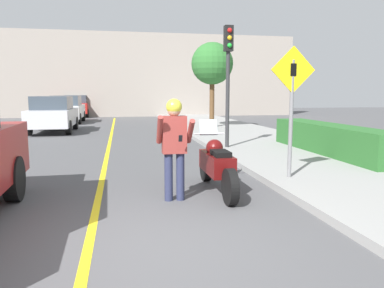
{
  "coord_description": "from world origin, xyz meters",
  "views": [
    {
      "loc": [
        -0.19,
        -4.22,
        1.8
      ],
      "look_at": [
        1.1,
        2.52,
        0.87
      ],
      "focal_mm": 35.0,
      "sensor_mm": 36.0,
      "label": 1
    }
  ],
  "objects_px": {
    "parked_car_white": "(67,109)",
    "parked_car_red": "(77,106)",
    "street_tree": "(212,64)",
    "crossing_sign": "(292,99)",
    "person_biker": "(174,139)",
    "traffic_light": "(228,64)",
    "motorcycle": "(216,165)",
    "parked_car_silver": "(53,114)"
  },
  "relations": [
    {
      "from": "motorcycle",
      "to": "street_tree",
      "type": "xyz_separation_m",
      "value": [
        2.78,
        11.63,
        2.73
      ]
    },
    {
      "from": "street_tree",
      "to": "parked_car_white",
      "type": "relative_size",
      "value": 0.99
    },
    {
      "from": "motorcycle",
      "to": "parked_car_silver",
      "type": "height_order",
      "value": "parked_car_silver"
    },
    {
      "from": "crossing_sign",
      "to": "street_tree",
      "type": "relative_size",
      "value": 0.62
    },
    {
      "from": "motorcycle",
      "to": "parked_car_red",
      "type": "xyz_separation_m",
      "value": [
        -5.0,
        23.94,
        0.36
      ]
    },
    {
      "from": "parked_car_white",
      "to": "street_tree",
      "type": "bearing_deg",
      "value": -38.3
    },
    {
      "from": "motorcycle",
      "to": "street_tree",
      "type": "height_order",
      "value": "street_tree"
    },
    {
      "from": "motorcycle",
      "to": "parked_car_silver",
      "type": "bearing_deg",
      "value": 112.07
    },
    {
      "from": "motorcycle",
      "to": "parked_car_white",
      "type": "height_order",
      "value": "parked_car_white"
    },
    {
      "from": "motorcycle",
      "to": "parked_car_white",
      "type": "distance_m",
      "value": 18.41
    },
    {
      "from": "person_biker",
      "to": "street_tree",
      "type": "xyz_separation_m",
      "value": [
        3.63,
        12.08,
        2.18
      ]
    },
    {
      "from": "crossing_sign",
      "to": "parked_car_red",
      "type": "distance_m",
      "value": 24.56
    },
    {
      "from": "traffic_light",
      "to": "parked_car_white",
      "type": "relative_size",
      "value": 0.88
    },
    {
      "from": "motorcycle",
      "to": "person_biker",
      "type": "bearing_deg",
      "value": -152.01
    },
    {
      "from": "person_biker",
      "to": "street_tree",
      "type": "distance_m",
      "value": 12.8
    },
    {
      "from": "person_biker",
      "to": "traffic_light",
      "type": "xyz_separation_m",
      "value": [
        2.4,
        5.08,
        1.66
      ]
    },
    {
      "from": "motorcycle",
      "to": "parked_car_white",
      "type": "relative_size",
      "value": 0.56
    },
    {
      "from": "person_biker",
      "to": "parked_car_red",
      "type": "relative_size",
      "value": 0.41
    },
    {
      "from": "parked_car_silver",
      "to": "parked_car_white",
      "type": "relative_size",
      "value": 1.0
    },
    {
      "from": "person_biker",
      "to": "traffic_light",
      "type": "relative_size",
      "value": 0.46
    },
    {
      "from": "traffic_light",
      "to": "parked_car_red",
      "type": "relative_size",
      "value": 0.88
    },
    {
      "from": "street_tree",
      "to": "parked_car_red",
      "type": "distance_m",
      "value": 14.76
    },
    {
      "from": "street_tree",
      "to": "parked_car_red",
      "type": "xyz_separation_m",
      "value": [
        -7.79,
        12.31,
        -2.38
      ]
    },
    {
      "from": "traffic_light",
      "to": "parked_car_silver",
      "type": "bearing_deg",
      "value": 131.5
    },
    {
      "from": "parked_car_silver",
      "to": "parked_car_white",
      "type": "distance_m",
      "value": 5.93
    },
    {
      "from": "crossing_sign",
      "to": "person_biker",
      "type": "bearing_deg",
      "value": -163.02
    },
    {
      "from": "motorcycle",
      "to": "crossing_sign",
      "type": "xyz_separation_m",
      "value": [
        1.58,
        0.29,
        1.18
      ]
    },
    {
      "from": "traffic_light",
      "to": "parked_car_red",
      "type": "distance_m",
      "value": 20.47
    },
    {
      "from": "person_biker",
      "to": "crossing_sign",
      "type": "xyz_separation_m",
      "value": [
        2.43,
        0.74,
        0.63
      ]
    },
    {
      "from": "street_tree",
      "to": "parked_car_white",
      "type": "bearing_deg",
      "value": 141.7
    },
    {
      "from": "parked_car_white",
      "to": "parked_car_red",
      "type": "height_order",
      "value": "same"
    },
    {
      "from": "crossing_sign",
      "to": "traffic_light",
      "type": "bearing_deg",
      "value": 90.39
    },
    {
      "from": "motorcycle",
      "to": "parked_car_red",
      "type": "relative_size",
      "value": 0.56
    },
    {
      "from": "motorcycle",
      "to": "traffic_light",
      "type": "height_order",
      "value": "traffic_light"
    },
    {
      "from": "traffic_light",
      "to": "parked_car_silver",
      "type": "relative_size",
      "value": 0.88
    },
    {
      "from": "person_biker",
      "to": "traffic_light",
      "type": "distance_m",
      "value": 5.86
    },
    {
      "from": "parked_car_red",
      "to": "motorcycle",
      "type": "bearing_deg",
      "value": -78.2
    },
    {
      "from": "motorcycle",
      "to": "person_biker",
      "type": "xyz_separation_m",
      "value": [
        -0.84,
        -0.45,
        0.55
      ]
    },
    {
      "from": "person_biker",
      "to": "motorcycle",
      "type": "bearing_deg",
      "value": 27.99
    },
    {
      "from": "motorcycle",
      "to": "street_tree",
      "type": "distance_m",
      "value": 12.27
    },
    {
      "from": "traffic_light",
      "to": "parked_car_red",
      "type": "xyz_separation_m",
      "value": [
        -6.56,
        19.31,
        -1.85
      ]
    },
    {
      "from": "person_biker",
      "to": "parked_car_silver",
      "type": "distance_m",
      "value": 12.87
    }
  ]
}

